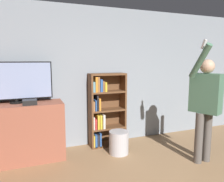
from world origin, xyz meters
The scene contains 7 objects.
wall_back centered at (0.00, 3.07, 1.35)m, with size 7.04×0.06×2.70m.
tv_ledge centered at (-1.74, 2.74, 0.49)m, with size 1.47×0.55×0.98m.
television centered at (-1.74, 2.82, 1.34)m, with size 1.16×0.22×0.69m.
game_console centered at (-1.53, 2.61, 1.02)m, with size 0.22×0.19×0.08m.
bookshelf centered at (-0.18, 2.88, 0.71)m, with size 0.71×0.28×1.44m.
person centered at (1.11, 1.61, 1.04)m, with size 0.61×0.58×1.99m.
waste_bin centered at (-0.06, 2.41, 0.21)m, with size 0.35×0.35×0.41m.
Camera 1 is at (-1.55, -1.07, 1.69)m, focal length 35.00 mm.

